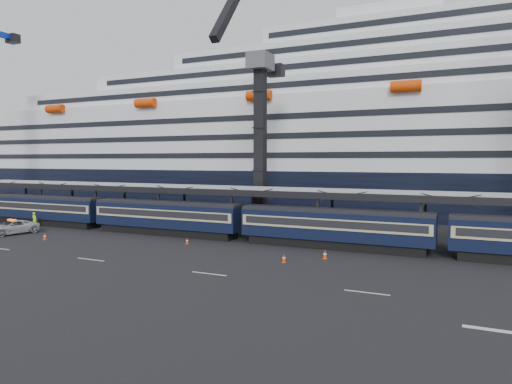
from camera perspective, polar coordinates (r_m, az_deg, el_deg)
ground at (r=35.15m, az=18.21°, el=-10.57°), size 260.00×260.00×0.00m
train at (r=45.10m, az=13.81°, el=-4.43°), size 133.05×3.00×4.05m
canopy at (r=48.11m, az=20.22°, el=-0.38°), size 130.00×6.25×5.53m
cruise_ship at (r=80.06m, az=21.36°, el=6.32°), size 214.09×28.84×34.00m
crane_dark_near at (r=57.61m, az=0.36°, el=7.19°), size 4.50×17.75×35.08m
pickup_truck at (r=61.15m, az=-28.19°, el=-3.92°), size 4.03×6.27×1.61m
worker at (r=65.79m, az=-25.95°, el=-3.15°), size 0.75×0.52×1.99m
traffic_cone_a at (r=55.28m, az=-24.89°, el=-5.05°), size 0.39×0.39×0.77m
traffic_cone_b at (r=48.23m, az=-8.61°, el=-6.06°), size 0.34×0.34×0.67m
traffic_cone_c at (r=41.09m, az=8.61°, el=-7.71°), size 0.41×0.41×0.83m
traffic_cone_d at (r=39.34m, az=3.52°, el=-8.27°), size 0.37×0.37×0.73m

